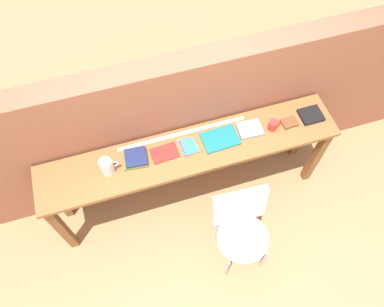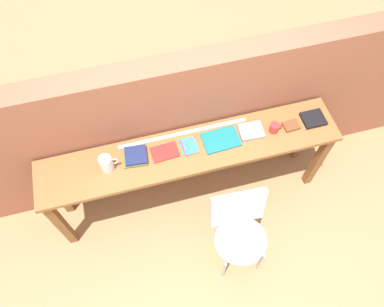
{
  "view_description": "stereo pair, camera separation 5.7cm",
  "coord_description": "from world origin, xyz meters",
  "px_view_note": "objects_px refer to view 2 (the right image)",
  "views": [
    {
      "loc": [
        -0.44,
        -1.19,
        3.48
      ],
      "look_at": [
        0.0,
        0.25,
        0.9
      ],
      "focal_mm": 35.0,
      "sensor_mm": 36.0,
      "label": 1
    },
    {
      "loc": [
        -0.39,
        -1.2,
        3.48
      ],
      "look_at": [
        0.0,
        0.25,
        0.9
      ],
      "focal_mm": 35.0,
      "sensor_mm": 36.0,
      "label": 2
    }
  ],
  "objects_px": {
    "magazine_cycling": "(165,152)",
    "pamphlet_pile_colourful": "(189,146)",
    "mug": "(275,128)",
    "chair_white_moulded": "(240,229)",
    "leather_journal_brown": "(291,126)",
    "book_open_centre": "(221,140)",
    "book_stack_leftmost": "(136,157)",
    "pitcher_white": "(107,164)",
    "book_repair_rightmost": "(313,119)"
  },
  "relations": [
    {
      "from": "chair_white_moulded",
      "to": "leather_journal_brown",
      "type": "xyz_separation_m",
      "value": [
        0.63,
        0.63,
        0.37
      ]
    },
    {
      "from": "book_stack_leftmost",
      "to": "magazine_cycling",
      "type": "bearing_deg",
      "value": -1.88
    },
    {
      "from": "book_open_centre",
      "to": "leather_journal_brown",
      "type": "bearing_deg",
      "value": -4.41
    },
    {
      "from": "pitcher_white",
      "to": "magazine_cycling",
      "type": "bearing_deg",
      "value": 3.1
    },
    {
      "from": "chair_white_moulded",
      "to": "pitcher_white",
      "type": "relative_size",
      "value": 4.85
    },
    {
      "from": "chair_white_moulded",
      "to": "pitcher_white",
      "type": "bearing_deg",
      "value": 145.19
    },
    {
      "from": "book_stack_leftmost",
      "to": "book_open_centre",
      "type": "xyz_separation_m",
      "value": [
        0.71,
        -0.01,
        -0.01
      ]
    },
    {
      "from": "book_open_centre",
      "to": "chair_white_moulded",
      "type": "bearing_deg",
      "value": -93.83
    },
    {
      "from": "mug",
      "to": "book_repair_rightmost",
      "type": "distance_m",
      "value": 0.36
    },
    {
      "from": "book_stack_leftmost",
      "to": "pamphlet_pile_colourful",
      "type": "bearing_deg",
      "value": -0.32
    },
    {
      "from": "book_stack_leftmost",
      "to": "magazine_cycling",
      "type": "height_order",
      "value": "book_stack_leftmost"
    },
    {
      "from": "magazine_cycling",
      "to": "mug",
      "type": "relative_size",
      "value": 1.96
    },
    {
      "from": "magazine_cycling",
      "to": "chair_white_moulded",
      "type": "bearing_deg",
      "value": -58.82
    },
    {
      "from": "chair_white_moulded",
      "to": "book_stack_leftmost",
      "type": "xyz_separation_m",
      "value": [
        -0.69,
        0.67,
        0.38
      ]
    },
    {
      "from": "book_stack_leftmost",
      "to": "chair_white_moulded",
      "type": "bearing_deg",
      "value": -44.1
    },
    {
      "from": "pitcher_white",
      "to": "mug",
      "type": "height_order",
      "value": "pitcher_white"
    },
    {
      "from": "mug",
      "to": "leather_journal_brown",
      "type": "xyz_separation_m",
      "value": [
        0.16,
        0.0,
        -0.03
      ]
    },
    {
      "from": "magazine_cycling",
      "to": "pamphlet_pile_colourful",
      "type": "distance_m",
      "value": 0.2
    },
    {
      "from": "mug",
      "to": "leather_journal_brown",
      "type": "bearing_deg",
      "value": 1.1
    },
    {
      "from": "magazine_cycling",
      "to": "pamphlet_pile_colourful",
      "type": "height_order",
      "value": "pamphlet_pile_colourful"
    },
    {
      "from": "book_stack_leftmost",
      "to": "pitcher_white",
      "type": "bearing_deg",
      "value": -171.72
    },
    {
      "from": "book_open_centre",
      "to": "mug",
      "type": "xyz_separation_m",
      "value": [
        0.45,
        -0.03,
        0.04
      ]
    },
    {
      "from": "book_repair_rightmost",
      "to": "leather_journal_brown",
      "type": "bearing_deg",
      "value": -175.88
    },
    {
      "from": "leather_journal_brown",
      "to": "book_repair_rightmost",
      "type": "relative_size",
      "value": 0.69
    },
    {
      "from": "book_open_centre",
      "to": "pitcher_white",
      "type": "bearing_deg",
      "value": 178.97
    },
    {
      "from": "leather_journal_brown",
      "to": "book_repair_rightmost",
      "type": "bearing_deg",
      "value": 1.57
    },
    {
      "from": "chair_white_moulded",
      "to": "book_repair_rightmost",
      "type": "height_order",
      "value": "book_repair_rightmost"
    },
    {
      "from": "pamphlet_pile_colourful",
      "to": "book_open_centre",
      "type": "bearing_deg",
      "value": -2.0
    },
    {
      "from": "chair_white_moulded",
      "to": "leather_journal_brown",
      "type": "bearing_deg",
      "value": 45.24
    },
    {
      "from": "pamphlet_pile_colourful",
      "to": "leather_journal_brown",
      "type": "distance_m",
      "value": 0.88
    },
    {
      "from": "mug",
      "to": "leather_journal_brown",
      "type": "height_order",
      "value": "mug"
    },
    {
      "from": "magazine_cycling",
      "to": "book_repair_rightmost",
      "type": "xyz_separation_m",
      "value": [
        1.29,
        -0.01,
        0.01
      ]
    },
    {
      "from": "pitcher_white",
      "to": "magazine_cycling",
      "type": "height_order",
      "value": "pitcher_white"
    },
    {
      "from": "magazine_cycling",
      "to": "mug",
      "type": "height_order",
      "value": "mug"
    },
    {
      "from": "leather_journal_brown",
      "to": "magazine_cycling",
      "type": "bearing_deg",
      "value": 175.96
    },
    {
      "from": "pamphlet_pile_colourful",
      "to": "book_repair_rightmost",
      "type": "bearing_deg",
      "value": -0.87
    },
    {
      "from": "mug",
      "to": "magazine_cycling",
      "type": "bearing_deg",
      "value": 178.17
    },
    {
      "from": "leather_journal_brown",
      "to": "book_stack_leftmost",
      "type": "bearing_deg",
      "value": 175.88
    },
    {
      "from": "magazine_cycling",
      "to": "book_open_centre",
      "type": "distance_m",
      "value": 0.47
    },
    {
      "from": "book_stack_leftmost",
      "to": "book_open_centre",
      "type": "relative_size",
      "value": 0.69
    },
    {
      "from": "pitcher_white",
      "to": "mug",
      "type": "bearing_deg",
      "value": -0.19
    },
    {
      "from": "magazine_cycling",
      "to": "leather_journal_brown",
      "type": "bearing_deg",
      "value": -4.71
    },
    {
      "from": "book_stack_leftmost",
      "to": "book_repair_rightmost",
      "type": "height_order",
      "value": "book_stack_leftmost"
    },
    {
      "from": "pamphlet_pile_colourful",
      "to": "mug",
      "type": "distance_m",
      "value": 0.73
    },
    {
      "from": "pamphlet_pile_colourful",
      "to": "mug",
      "type": "bearing_deg",
      "value": -2.75
    },
    {
      "from": "leather_journal_brown",
      "to": "book_repair_rightmost",
      "type": "xyz_separation_m",
      "value": [
        0.21,
        0.02,
        0.0
      ]
    },
    {
      "from": "book_stack_leftmost",
      "to": "magazine_cycling",
      "type": "distance_m",
      "value": 0.24
    },
    {
      "from": "pitcher_white",
      "to": "book_repair_rightmost",
      "type": "distance_m",
      "value": 1.75
    },
    {
      "from": "magazine_cycling",
      "to": "book_repair_rightmost",
      "type": "bearing_deg",
      "value": -3.81
    },
    {
      "from": "chair_white_moulded",
      "to": "book_open_centre",
      "type": "relative_size",
      "value": 2.99
    }
  ]
}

